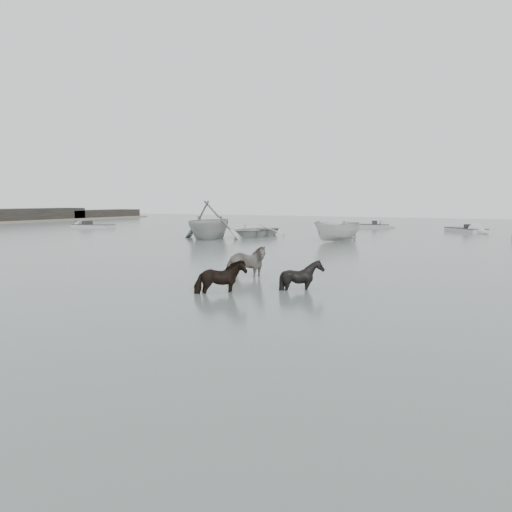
# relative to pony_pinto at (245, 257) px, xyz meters

# --- Properties ---
(ground) EXTENTS (140.00, 140.00, 0.00)m
(ground) POSITION_rel_pony_pinto_xyz_m (-0.34, -2.76, -0.74)
(ground) COLOR #505F5B
(ground) RESTS_ON ground
(pony_pinto) EXTENTS (1.83, 0.97, 1.49)m
(pony_pinto) POSITION_rel_pony_pinto_xyz_m (0.00, 0.00, 0.00)
(pony_pinto) COLOR black
(pony_pinto) RESTS_ON ground
(pony_dark) EXTENTS (1.47, 1.60, 1.33)m
(pony_dark) POSITION_rel_pony_pinto_xyz_m (1.01, -3.35, -0.08)
(pony_dark) COLOR black
(pony_dark) RESTS_ON ground
(pony_black) EXTENTS (1.22, 1.09, 1.31)m
(pony_black) POSITION_rel_pony_pinto_xyz_m (2.93, -1.54, -0.09)
(pony_black) COLOR black
(pony_black) RESTS_ON ground
(rowboat_lead) EXTENTS (4.37, 5.77, 1.13)m
(rowboat_lead) POSITION_rel_pony_pinto_xyz_m (-9.56, 18.15, -0.18)
(rowboat_lead) COLOR beige
(rowboat_lead) RESTS_ON ground
(rowboat_trail) EXTENTS (5.02, 5.76, 2.95)m
(rowboat_trail) POSITION_rel_pony_pinto_xyz_m (-11.17, 14.60, 0.73)
(rowboat_trail) COLOR #AAADAA
(rowboat_trail) RESTS_ON ground
(boat_small) EXTENTS (3.25, 4.34, 1.58)m
(boat_small) POSITION_rel_pony_pinto_xyz_m (-2.15, 16.90, 0.05)
(boat_small) COLOR #B4B3AF
(boat_small) RESTS_ON ground
(skiff_outer) EXTENTS (6.05, 2.57, 0.75)m
(skiff_outer) POSITION_rel_pony_pinto_xyz_m (-29.78, 21.15, -0.37)
(skiff_outer) COLOR #A9A9A4
(skiff_outer) RESTS_ON ground
(skiff_mid) EXTENTS (5.01, 5.46, 0.75)m
(skiff_mid) POSITION_rel_pony_pinto_xyz_m (4.70, 31.83, -0.37)
(skiff_mid) COLOR #AAADAA
(skiff_mid) RESTS_ON ground
(skiff_far) EXTENTS (5.87, 3.32, 0.75)m
(skiff_far) POSITION_rel_pony_pinto_xyz_m (-4.97, 34.73, -0.37)
(skiff_far) COLOR gray
(skiff_far) RESTS_ON ground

